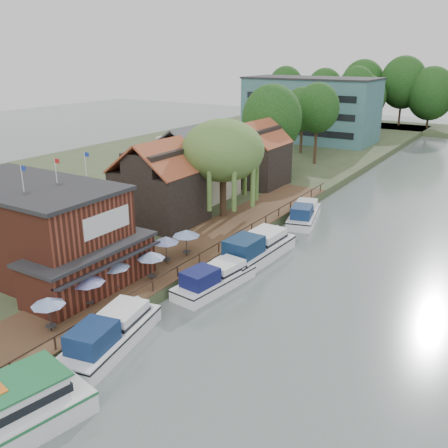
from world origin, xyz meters
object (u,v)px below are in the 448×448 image
Objects in this scene: cruiser_1 at (214,276)px; hotel_block at (311,109)px; cruiser_3 at (304,211)px; cottage_a at (159,182)px; umbrella_4 at (166,250)px; umbrella_1 at (88,291)px; cottage_b at (192,162)px; cruiser_0 at (110,330)px; swan at (11,443)px; pub at (47,232)px; umbrella_5 at (186,243)px; umbrella_3 at (151,266)px; umbrella_2 at (114,276)px; cruiser_2 at (256,246)px; cottage_c at (257,153)px; willow at (223,169)px; umbrella_0 at (49,314)px.

hotel_block is at bearing 113.62° from cruiser_1.
cottage_a is at bearing -150.61° from cruiser_3.
umbrella_4 is 0.26× the size of cruiser_1.
umbrella_1 is (7.47, -17.17, -2.96)m from cottage_a.
cruiser_1 is at bearing 62.33° from umbrella_1.
cottage_b reaches higher than umbrella_1.
cottage_a is at bearing 108.99° from cruiser_0.
pub is at bearing 133.60° from swan.
umbrella_4 reaches higher than cruiser_1.
cruiser_3 is at bearing 77.89° from cruiser_0.
umbrella_3 is at bearing -83.56° from umbrella_5.
cottage_a is (7.00, -56.00, -1.90)m from hotel_block.
cottage_b is at bearing 112.75° from umbrella_2.
umbrella_1 is 4.05m from cruiser_0.
cottage_c is at bearing 120.71° from cruiser_2.
cottage_b is at bearing 169.26° from cruiser_3.
cottage_a is 1.01× the size of cottage_c.
cottage_b is at bearing -85.03° from hotel_block.
hotel_block is 10.66× the size of umbrella_2.
cruiser_3 is at bearing 82.04° from umbrella_1.
cruiser_0 is 10.48m from cruiser_1.
cruiser_0 is 1.08× the size of cruiser_1.
cruiser_0 is (6.51, -23.79, -5.02)m from willow.
pub is 2.35× the size of cottage_c.
cruiser_1 is at bearing -50.60° from cottage_b.
umbrella_1 is at bearing 143.99° from cruiser_0.
cottage_a is at bearing -131.99° from willow.
umbrella_1 is 1.02× the size of umbrella_5.
umbrella_5 is at bearing -73.60° from willow.
cottage_a reaches higher than cruiser_1.
cottage_b is 4.03× the size of umbrella_2.
cruiser_2 is (11.07, 13.54, -3.31)m from pub.
umbrella_5 is at bearing -56.28° from cottage_b.
umbrella_0 is 31.87m from cruiser_3.
cottage_b is 32.71m from umbrella_0.
cottage_c is 29.82m from cruiser_1.
cruiser_3 is (3.93, 28.09, -1.16)m from umbrella_1.
umbrella_5 is at bearing 103.72° from swan.
cruiser_3 is (11.40, 10.91, -4.12)m from cottage_a.
umbrella_1 is 0.27× the size of cruiser_1.
cruiser_1 is (15.08, -18.37, -4.17)m from cottage_b.
willow is (3.50, 20.00, 1.56)m from pub.
swan is (5.56, -10.46, -2.07)m from umbrella_1.
umbrella_0 is at bearing -79.07° from hotel_block.
hotel_block is 10.48× the size of umbrella_1.
cruiser_3 is at bearing 83.55° from umbrella_0.
cruiser_2 is at bearing 47.59° from umbrella_5.
umbrella_0 reaches higher than cruiser_3.
umbrella_3 is (0.93, 5.60, 0.00)m from umbrella_1.
umbrella_1 reaches higher than cruiser_0.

